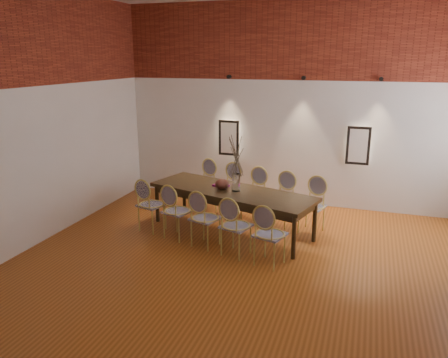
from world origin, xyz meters
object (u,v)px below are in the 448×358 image
(chair_far_d, at_px, (282,200))
(book, at_px, (221,185))
(chair_near_e, at_px, (270,234))
(chair_far_c, at_px, (254,194))
(chair_near_c, at_px, (205,218))
(chair_near_b, at_px, (177,211))
(chair_near_d, at_px, (236,226))
(dining_table, at_px, (231,211))
(vase, at_px, (236,182))
(chair_far_b, at_px, (228,189))
(chair_near_a, at_px, (152,205))
(chair_far_a, at_px, (204,184))
(bowl, at_px, (222,184))
(chair_far_e, at_px, (312,206))

(chair_far_d, bearing_deg, book, 38.01)
(chair_near_e, bearing_deg, chair_far_c, 127.89)
(chair_near_c, bearing_deg, chair_near_b, -180.00)
(chair_near_d, bearing_deg, chair_far_d, 90.00)
(dining_table, relative_size, vase, 9.69)
(chair_near_c, relative_size, chair_far_b, 1.00)
(chair_near_c, distance_m, chair_near_e, 1.16)
(chair_near_a, xyz_separation_m, vase, (1.41, 0.37, 0.43))
(chair_near_e, relative_size, chair_far_d, 1.00)
(chair_near_c, bearing_deg, chair_far_a, 127.89)
(dining_table, distance_m, chair_far_a, 1.39)
(chair_near_b, xyz_separation_m, bowl, (0.60, 0.55, 0.37))
(vase, bearing_deg, chair_far_c, 81.09)
(dining_table, bearing_deg, vase, -0.00)
(chair_far_e, bearing_deg, chair_far_a, 0.00)
(chair_near_b, relative_size, bowl, 3.92)
(chair_near_d, relative_size, chair_far_c, 1.00)
(chair_near_c, relative_size, chair_near_d, 1.00)
(dining_table, height_order, chair_near_d, chair_near_d)
(chair_near_d, bearing_deg, book, 136.00)
(chair_near_a, xyz_separation_m, chair_far_d, (2.09, 0.96, 0.00))
(chair_near_d, height_order, bowl, chair_near_d)
(chair_near_a, height_order, bowl, chair_near_a)
(chair_far_b, height_order, book, chair_far_b)
(chair_near_d, height_order, vase, vase)
(chair_far_c, height_order, bowl, chair_far_c)
(chair_near_d, height_order, book, chair_near_d)
(dining_table, distance_m, chair_far_d, 0.95)
(chair_far_b, bearing_deg, chair_near_c, 111.26)
(chair_near_b, distance_m, bowl, 0.90)
(book, bearing_deg, chair_near_b, -126.39)
(chair_far_a, xyz_separation_m, book, (0.67, -0.89, 0.30))
(chair_far_e, bearing_deg, vase, 34.91)
(chair_far_e, bearing_deg, chair_near_c, 52.11)
(chair_far_e, height_order, bowl, chair_far_e)
(chair_near_c, relative_size, chair_far_a, 1.00)
(chair_far_c, relative_size, book, 3.62)
(chair_near_a, height_order, book, chair_near_a)
(chair_far_a, xyz_separation_m, bowl, (0.75, -1.04, 0.37))
(chair_far_b, relative_size, vase, 3.13)
(chair_near_e, height_order, chair_far_d, same)
(chair_near_e, bearing_deg, bowl, 152.19)
(chair_far_b, relative_size, chair_far_c, 1.00)
(chair_near_d, bearing_deg, chair_near_c, -180.00)
(dining_table, xyz_separation_m, chair_far_c, (0.21, 0.72, 0.09))
(chair_near_c, bearing_deg, chair_near_a, -180.00)
(chair_near_d, xyz_separation_m, chair_far_c, (-0.15, 1.60, 0.00))
(chair_far_a, xyz_separation_m, chair_far_b, (0.56, -0.16, 0.00))
(chair_near_d, distance_m, chair_far_b, 1.89)
(chair_near_b, distance_m, chair_far_e, 2.30)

